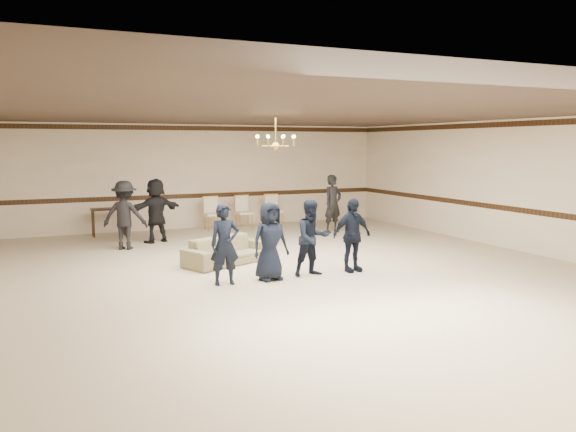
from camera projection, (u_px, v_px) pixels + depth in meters
name	position (u px, v px, depth m)	size (l,w,h in m)	color
room	(295.00, 194.00, 11.42)	(12.01, 14.01, 3.21)	#BEAF92
chair_rail	(201.00, 196.00, 17.82)	(12.00, 0.02, 0.14)	#351D10
crown_molding	(200.00, 128.00, 17.56)	(12.00, 0.02, 0.14)	#351D10
chandelier	(276.00, 131.00, 12.17)	(0.94, 0.94, 0.89)	gold
boy_a	(225.00, 245.00, 10.51)	(0.55, 0.36, 1.50)	black
boy_b	(270.00, 241.00, 10.88)	(0.74, 0.48, 1.50)	black
boy_c	(312.00, 238.00, 11.24)	(0.73, 0.57, 1.50)	black
boy_d	(352.00, 235.00, 11.61)	(0.88, 0.37, 1.50)	black
settee	(227.00, 251.00, 12.41)	(2.00, 0.78, 0.58)	#7A6F51
adult_left	(125.00, 215.00, 14.09)	(1.10, 0.63, 1.70)	black
adult_mid	(156.00, 210.00, 15.09)	(1.58, 0.50, 1.70)	black
adult_right	(333.00, 204.00, 16.79)	(0.62, 0.41, 1.70)	black
banquet_chair_left	(213.00, 214.00, 17.23)	(0.49, 0.49, 1.00)	#EDE2C7
banquet_chair_mid	(244.00, 212.00, 17.64)	(0.49, 0.49, 1.00)	#EDE2C7
banquet_chair_right	(274.00, 211.00, 18.04)	(0.49, 0.49, 1.00)	#EDE2C7
console_table	(109.00, 222.00, 16.21)	(0.95, 0.40, 0.80)	black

